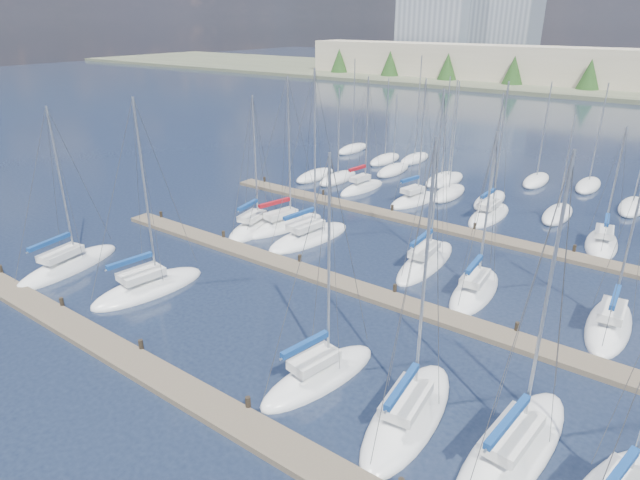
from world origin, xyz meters
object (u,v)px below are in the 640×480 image
Objects in this scene: sailboat_f at (513,450)px; sailboat_p at (489,215)px; sailboat_q at (601,244)px; sailboat_k at (426,262)px; sailboat_l at (475,291)px; sailboat_c at (148,288)px; sailboat_e at (408,414)px; sailboat_i at (285,225)px; sailboat_m at (609,325)px; sailboat_j at (309,237)px; sailboat_d at (319,376)px; sailboat_h at (255,228)px; sailboat_n at (362,188)px; sailboat_o at (414,200)px; sailboat_a at (68,266)px.

sailboat_p is (-11.12, 27.69, 0.01)m from sailboat_f.
sailboat_f reaches higher than sailboat_q.
sailboat_p is 12.77m from sailboat_k.
sailboat_f reaches higher than sailboat_l.
sailboat_c is (-17.97, -12.60, -0.00)m from sailboat_l.
sailboat_i is (-20.03, 15.18, 0.01)m from sailboat_e.
sailboat_p is at bearing 96.97° from sailboat_e.
sailboat_m is 22.69m from sailboat_j.
sailboat_i is (-24.62, 14.49, 0.02)m from sailboat_f.
sailboat_d is 21.47m from sailboat_i.
sailboat_h is 15.28m from sailboat_k.
sailboat_n is 1.08× the size of sailboat_l.
sailboat_k is at bearing 150.05° from sailboat_l.
sailboat_o is 17.33m from sailboat_q.
sailboat_o is 14.57m from sailboat_k.
sailboat_a is 26.41m from sailboat_k.
sailboat_e reaches higher than sailboat_q.
sailboat_d is (9.12, -28.31, -0.01)m from sailboat_o.
sailboat_q is 0.80× the size of sailboat_p.
sailboat_m is at bearing -85.82° from sailboat_q.
sailboat_d reaches higher than sailboat_m.
sailboat_q is at bearing 99.06° from sailboat_m.
sailboat_c reaches higher than sailboat_o.
sailboat_f is at bearing -24.65° from sailboat_j.
sailboat_c is at bearing 171.80° from sailboat_e.
sailboat_a is (-25.52, -13.96, -0.00)m from sailboat_l.
sailboat_k is at bearing -1.63° from sailboat_h.
sailboat_q is (30.76, 27.78, 0.00)m from sailboat_a.
sailboat_e is 1.01× the size of sailboat_c.
sailboat_c is at bearing -114.47° from sailboat_p.
sailboat_i is at bearing -81.63° from sailboat_n.
sailboat_a is 0.92× the size of sailboat_c.
sailboat_n is 14.76m from sailboat_j.
sailboat_m is 26.06m from sailboat_i.
sailboat_i is (-13.31, -0.44, 0.01)m from sailboat_k.
sailboat_f is 1.10× the size of sailboat_n.
sailboat_n is 30.02m from sailboat_a.
sailboat_i reaches higher than sailboat_d.
sailboat_o is at bearing 110.62° from sailboat_e.
sailboat_p is at bearing 13.58° from sailboat_o.
sailboat_o is at bearing 52.17° from sailboat_h.
sailboat_l is at bearing 4.27° from sailboat_j.
sailboat_o is at bearing 77.89° from sailboat_i.
sailboat_i reaches higher than sailboat_q.
sailboat_k is at bearing -47.49° from sailboat_o.
sailboat_j reaches higher than sailboat_n.
sailboat_d is at bearing -169.54° from sailboat_f.
sailboat_c reaches higher than sailboat_n.
sailboat_e is at bearing -85.63° from sailboat_l.
sailboat_m is at bearing 34.93° from sailboat_c.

